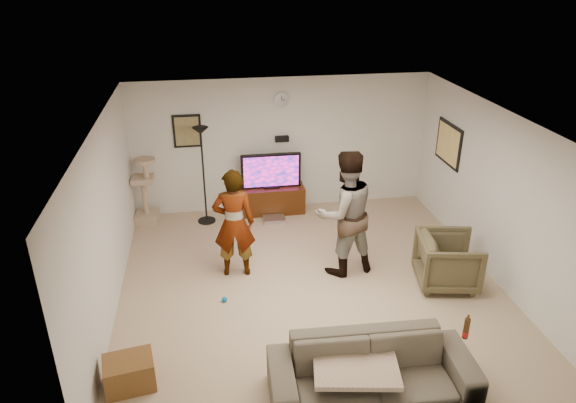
{
  "coord_description": "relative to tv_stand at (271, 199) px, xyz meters",
  "views": [
    {
      "loc": [
        -1.37,
        -6.45,
        4.4
      ],
      "look_at": [
        -0.29,
        0.2,
        1.27
      ],
      "focal_mm": 32.81,
      "sensor_mm": 36.0,
      "label": 1
    }
  ],
  "objects": [
    {
      "name": "floor",
      "position": [
        0.24,
        -2.5,
        -0.27
      ],
      "size": [
        5.5,
        5.5,
        0.02
      ],
      "primitive_type": "cube",
      "color": "tan",
      "rests_on": "ground"
    },
    {
      "name": "ceiling",
      "position": [
        0.24,
        -2.5,
        2.25
      ],
      "size": [
        5.5,
        5.5,
        0.02
      ],
      "primitive_type": "cube",
      "color": "white",
      "rests_on": "wall_back"
    },
    {
      "name": "wall_back",
      "position": [
        0.24,
        0.25,
        0.99
      ],
      "size": [
        5.5,
        0.04,
        2.5
      ],
      "primitive_type": "cube",
      "color": "silver",
      "rests_on": "floor"
    },
    {
      "name": "wall_front",
      "position": [
        0.24,
        -5.25,
        0.99
      ],
      "size": [
        5.5,
        0.04,
        2.5
      ],
      "primitive_type": "cube",
      "color": "silver",
      "rests_on": "floor"
    },
    {
      "name": "wall_left",
      "position": [
        -2.51,
        -2.5,
        0.99
      ],
      "size": [
        0.04,
        5.5,
        2.5
      ],
      "primitive_type": "cube",
      "color": "silver",
      "rests_on": "floor"
    },
    {
      "name": "wall_right",
      "position": [
        2.99,
        -2.5,
        0.99
      ],
      "size": [
        0.04,
        5.5,
        2.5
      ],
      "primitive_type": "cube",
      "color": "silver",
      "rests_on": "floor"
    },
    {
      "name": "wall_clock",
      "position": [
        0.24,
        0.22,
        1.84
      ],
      "size": [
        0.26,
        0.04,
        0.26
      ],
      "primitive_type": "cylinder",
      "rotation": [
        1.57,
        0.0,
        0.0
      ],
      "color": "white",
      "rests_on": "wall_back"
    },
    {
      "name": "wall_speaker",
      "position": [
        0.24,
        0.19,
        1.12
      ],
      "size": [
        0.25,
        0.1,
        0.1
      ],
      "primitive_type": "cube",
      "color": "black",
      "rests_on": "wall_back"
    },
    {
      "name": "picture_back",
      "position": [
        -1.46,
        0.23,
        1.34
      ],
      "size": [
        0.42,
        0.03,
        0.52
      ],
      "primitive_type": "cube",
      "color": "olive",
      "rests_on": "wall_back"
    },
    {
      "name": "picture_right",
      "position": [
        2.97,
        -0.9,
        1.24
      ],
      "size": [
        0.03,
        0.78,
        0.62
      ],
      "primitive_type": "cube",
      "color": "#DEBC6C",
      "rests_on": "wall_right"
    },
    {
      "name": "tv_stand",
      "position": [
        0.0,
        0.0,
        0.0
      ],
      "size": [
        1.23,
        0.45,
        0.51
      ],
      "primitive_type": "cube",
      "color": "#361A08",
      "rests_on": "floor"
    },
    {
      "name": "console_box",
      "position": [
        -0.01,
        -0.4,
        -0.22
      ],
      "size": [
        0.4,
        0.3,
        0.07
      ],
      "primitive_type": "cube",
      "color": "#BABAC3",
      "rests_on": "floor"
    },
    {
      "name": "tv",
      "position": [
        0.0,
        0.0,
        0.58
      ],
      "size": [
        1.1,
        0.08,
        0.66
      ],
      "primitive_type": "cube",
      "color": "black",
      "rests_on": "tv_stand"
    },
    {
      "name": "tv_screen",
      "position": [
        0.0,
        -0.04,
        0.58
      ],
      "size": [
        1.02,
        0.01,
        0.58
      ],
      "primitive_type": "cube",
      "color": "#FD1891",
      "rests_on": "tv"
    },
    {
      "name": "floor_lamp",
      "position": [
        -1.23,
        -0.21,
        0.64
      ],
      "size": [
        0.32,
        0.32,
        1.78
      ],
      "primitive_type": "cylinder",
      "color": "black",
      "rests_on": "floor"
    },
    {
      "name": "cat_tree",
      "position": [
        -2.29,
        -0.09,
        0.37
      ],
      "size": [
        0.43,
        0.43,
        1.26
      ],
      "primitive_type": "cube",
      "rotation": [
        0.0,
        0.0,
        -0.07
      ],
      "color": "tan",
      "rests_on": "floor"
    },
    {
      "name": "person_left",
      "position": [
        -0.82,
        -2.04,
        0.6
      ],
      "size": [
        0.65,
        0.45,
        1.7
      ],
      "primitive_type": "imported",
      "rotation": [
        0.0,
        0.0,
        3.07
      ],
      "color": "#A19FA9",
      "rests_on": "floor"
    },
    {
      "name": "person_right",
      "position": [
        0.81,
        -2.22,
        0.72
      ],
      "size": [
        1.09,
        0.93,
        1.95
      ],
      "primitive_type": "imported",
      "rotation": [
        0.0,
        0.0,
        3.36
      ],
      "color": "#305B93",
      "rests_on": "floor"
    },
    {
      "name": "sofa",
      "position": [
        0.47,
        -4.76,
        0.07
      ],
      "size": [
        2.26,
        0.96,
        0.65
      ],
      "primitive_type": "imported",
      "rotation": [
        0.0,
        0.0,
        -0.04
      ],
      "color": "#50493C",
      "rests_on": "floor"
    },
    {
      "name": "throw_blanket",
      "position": [
        0.28,
        -4.76,
        0.18
      ],
      "size": [
        1.01,
        0.84,
        0.06
      ],
      "primitive_type": "cube",
      "rotation": [
        0.0,
        0.0,
        -0.17
      ],
      "color": "#C5A98C",
      "rests_on": "sofa"
    },
    {
      "name": "beer_bottle",
      "position": [
        1.49,
        -4.76,
        0.52
      ],
      "size": [
        0.06,
        0.06,
        0.25
      ],
      "primitive_type": "cylinder",
      "color": "#3F250F",
      "rests_on": "sofa"
    },
    {
      "name": "armchair",
      "position": [
        2.22,
        -2.83,
        0.13
      ],
      "size": [
        1.0,
        0.98,
        0.78
      ],
      "primitive_type": "imported",
      "rotation": [
        0.0,
        0.0,
        1.38
      ],
      "color": "#49422B",
      "rests_on": "floor"
    },
    {
      "name": "side_table",
      "position": [
        -2.16,
        -4.2,
        -0.07
      ],
      "size": [
        0.6,
        0.49,
        0.36
      ],
      "primitive_type": "cube",
      "rotation": [
        0.0,
        0.0,
        0.17
      ],
      "color": "brown",
      "rests_on": "floor"
    },
    {
      "name": "toy_ball",
      "position": [
        -1.04,
        -2.77,
        -0.22
      ],
      "size": [
        0.08,
        0.08,
        0.08
      ],
      "primitive_type": "sphere",
      "color": "#0666AD",
      "rests_on": "floor"
    }
  ]
}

